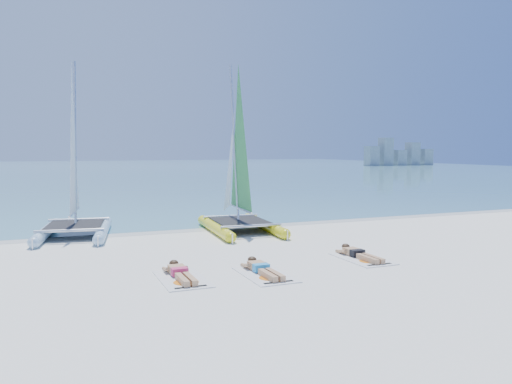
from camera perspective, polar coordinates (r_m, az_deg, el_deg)
ground at (r=13.40m, az=-1.20°, el=-7.70°), size 140.00×140.00×0.00m
sea at (r=75.40m, az=-18.76°, el=2.43°), size 140.00×115.00×0.01m
wet_sand_strip at (r=18.55m, az=-7.36°, el=-4.19°), size 140.00×1.40×0.01m
distant_skyline at (r=94.44m, az=15.91°, el=4.12°), size 14.00×2.00×5.00m
catamaran_blue at (r=17.88m, az=-20.10°, el=1.19°), size 2.88×4.85×6.22m
catamaran_yellow at (r=18.07m, az=-2.26°, el=1.87°), size 2.49×4.97×6.25m
towel_a at (r=11.52m, az=-8.44°, el=-9.81°), size 1.00×1.85×0.02m
sunbather_a at (r=11.67m, az=-8.68°, el=-9.06°), size 0.37×1.73×0.26m
towel_b at (r=11.77m, az=1.04°, el=-9.43°), size 1.00×1.85×0.02m
sunbather_b at (r=11.91m, az=0.67°, el=-8.71°), size 0.37×1.73×0.26m
towel_c at (r=13.71m, az=12.04°, el=-7.48°), size 1.00×1.85×0.02m
sunbather_c at (r=13.84m, az=11.60°, el=-6.89°), size 0.37×1.73×0.26m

